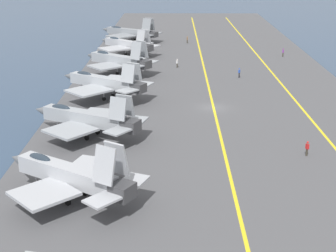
{
  "coord_description": "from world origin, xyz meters",
  "views": [
    {
      "loc": [
        -73.55,
        5.94,
        23.27
      ],
      "look_at": [
        -15.53,
        6.63,
        2.9
      ],
      "focal_mm": 55.0,
      "sensor_mm": 36.0,
      "label": 1
    }
  ],
  "objects_px": {
    "parked_jet_fifth": "(104,82)",
    "crew_red_vest": "(307,148)",
    "crew_blue_vest": "(239,72)",
    "parked_jet_sixth": "(118,60)",
    "parked_jet_seventh": "(127,44)",
    "crew_white_vest": "(177,63)",
    "crew_purple_vest": "(283,52)",
    "parked_jet_fourth": "(86,118)",
    "parked_jet_eighth": "(130,32)",
    "parked_jet_third": "(69,175)",
    "crew_brown_vest": "(187,39)"
  },
  "relations": [
    {
      "from": "parked_jet_fifth",
      "to": "crew_blue_vest",
      "type": "height_order",
      "value": "parked_jet_fifth"
    },
    {
      "from": "parked_jet_third",
      "to": "crew_white_vest",
      "type": "height_order",
      "value": "parked_jet_third"
    },
    {
      "from": "parked_jet_seventh",
      "to": "crew_brown_vest",
      "type": "height_order",
      "value": "parked_jet_seventh"
    },
    {
      "from": "parked_jet_fifth",
      "to": "parked_jet_seventh",
      "type": "relative_size",
      "value": 1.08
    },
    {
      "from": "parked_jet_third",
      "to": "parked_jet_fifth",
      "type": "bearing_deg",
      "value": 1.95
    },
    {
      "from": "crew_brown_vest",
      "to": "crew_white_vest",
      "type": "height_order",
      "value": "crew_white_vest"
    },
    {
      "from": "crew_brown_vest",
      "to": "crew_white_vest",
      "type": "relative_size",
      "value": 0.99
    },
    {
      "from": "parked_jet_fourth",
      "to": "parked_jet_fifth",
      "type": "distance_m",
      "value": 17.22
    },
    {
      "from": "parked_jet_fourth",
      "to": "crew_red_vest",
      "type": "bearing_deg",
      "value": -103.13
    },
    {
      "from": "crew_brown_vest",
      "to": "crew_red_vest",
      "type": "relative_size",
      "value": 0.98
    },
    {
      "from": "parked_jet_third",
      "to": "parked_jet_sixth",
      "type": "distance_m",
      "value": 51.2
    },
    {
      "from": "crew_purple_vest",
      "to": "crew_blue_vest",
      "type": "bearing_deg",
      "value": 148.12
    },
    {
      "from": "parked_jet_eighth",
      "to": "crew_white_vest",
      "type": "relative_size",
      "value": 9.29
    },
    {
      "from": "crew_white_vest",
      "to": "crew_red_vest",
      "type": "xyz_separation_m",
      "value": [
        -45.32,
        -14.71,
        0.02
      ]
    },
    {
      "from": "parked_jet_fourth",
      "to": "parked_jet_seventh",
      "type": "xyz_separation_m",
      "value": [
        51.89,
        -0.51,
        -0.06
      ]
    },
    {
      "from": "parked_jet_third",
      "to": "crew_purple_vest",
      "type": "bearing_deg",
      "value": -26.61
    },
    {
      "from": "parked_jet_fifth",
      "to": "crew_red_vest",
      "type": "relative_size",
      "value": 8.68
    },
    {
      "from": "parked_jet_third",
      "to": "parked_jet_seventh",
      "type": "relative_size",
      "value": 1.04
    },
    {
      "from": "parked_jet_fourth",
      "to": "crew_red_vest",
      "type": "height_order",
      "value": "parked_jet_fourth"
    },
    {
      "from": "parked_jet_third",
      "to": "crew_brown_vest",
      "type": "bearing_deg",
      "value": -8.91
    },
    {
      "from": "parked_jet_fourth",
      "to": "parked_jet_sixth",
      "type": "distance_m",
      "value": 34.18
    },
    {
      "from": "crew_brown_vest",
      "to": "crew_purple_vest",
      "type": "xyz_separation_m",
      "value": [
        -16.45,
        -20.47,
        0.07
      ]
    },
    {
      "from": "parked_jet_seventh",
      "to": "parked_jet_eighth",
      "type": "relative_size",
      "value": 0.88
    },
    {
      "from": "parked_jet_fifth",
      "to": "crew_white_vest",
      "type": "distance_m",
      "value": 24.9
    },
    {
      "from": "parked_jet_third",
      "to": "crew_purple_vest",
      "type": "height_order",
      "value": "parked_jet_third"
    },
    {
      "from": "parked_jet_fifth",
      "to": "crew_purple_vest",
      "type": "distance_m",
      "value": 47.75
    },
    {
      "from": "crew_blue_vest",
      "to": "parked_jet_sixth",
      "type": "bearing_deg",
      "value": 82.08
    },
    {
      "from": "crew_blue_vest",
      "to": "parked_jet_eighth",
      "type": "bearing_deg",
      "value": 31.46
    },
    {
      "from": "crew_white_vest",
      "to": "crew_brown_vest",
      "type": "bearing_deg",
      "value": -5.52
    },
    {
      "from": "crew_red_vest",
      "to": "crew_blue_vest",
      "type": "relative_size",
      "value": 0.99
    },
    {
      "from": "crew_red_vest",
      "to": "crew_purple_vest",
      "type": "xyz_separation_m",
      "value": [
        56.11,
        -8.39,
        0.04
      ]
    },
    {
      "from": "parked_jet_seventh",
      "to": "crew_blue_vest",
      "type": "bearing_deg",
      "value": -132.87
    },
    {
      "from": "parked_jet_sixth",
      "to": "crew_red_vest",
      "type": "relative_size",
      "value": 8.31
    },
    {
      "from": "parked_jet_sixth",
      "to": "crew_purple_vest",
      "type": "distance_m",
      "value": 37.77
    },
    {
      "from": "parked_jet_fifth",
      "to": "crew_brown_vest",
      "type": "height_order",
      "value": "parked_jet_fifth"
    },
    {
      "from": "parked_jet_eighth",
      "to": "crew_blue_vest",
      "type": "xyz_separation_m",
      "value": [
        -37.71,
        -23.08,
        -1.36
      ]
    },
    {
      "from": "parked_jet_fourth",
      "to": "parked_jet_sixth",
      "type": "bearing_deg",
      "value": -0.76
    },
    {
      "from": "parked_jet_fourth",
      "to": "parked_jet_fifth",
      "type": "relative_size",
      "value": 1.01
    },
    {
      "from": "crew_brown_vest",
      "to": "crew_purple_vest",
      "type": "relative_size",
      "value": 0.94
    },
    {
      "from": "parked_jet_third",
      "to": "parked_jet_fifth",
      "type": "relative_size",
      "value": 0.96
    },
    {
      "from": "parked_jet_seventh",
      "to": "crew_white_vest",
      "type": "relative_size",
      "value": 8.13
    },
    {
      "from": "parked_jet_seventh",
      "to": "crew_purple_vest",
      "type": "height_order",
      "value": "parked_jet_seventh"
    },
    {
      "from": "parked_jet_sixth",
      "to": "crew_white_vest",
      "type": "bearing_deg",
      "value": -65.88
    },
    {
      "from": "crew_purple_vest",
      "to": "parked_jet_eighth",
      "type": "bearing_deg",
      "value": 61.66
    },
    {
      "from": "parked_jet_fifth",
      "to": "crew_red_vest",
      "type": "bearing_deg",
      "value": -131.58
    },
    {
      "from": "parked_jet_fifth",
      "to": "parked_jet_eighth",
      "type": "distance_m",
      "value": 51.54
    },
    {
      "from": "parked_jet_fifth",
      "to": "crew_brown_vest",
      "type": "xyz_separation_m",
      "value": [
        49.19,
        -14.25,
        -1.68
      ]
    },
    {
      "from": "crew_red_vest",
      "to": "parked_jet_eighth",
      "type": "bearing_deg",
      "value": 19.45
    },
    {
      "from": "crew_white_vest",
      "to": "parked_jet_sixth",
      "type": "bearing_deg",
      "value": 114.12
    },
    {
      "from": "parked_jet_fifth",
      "to": "crew_purple_vest",
      "type": "relative_size",
      "value": 8.32
    }
  ]
}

